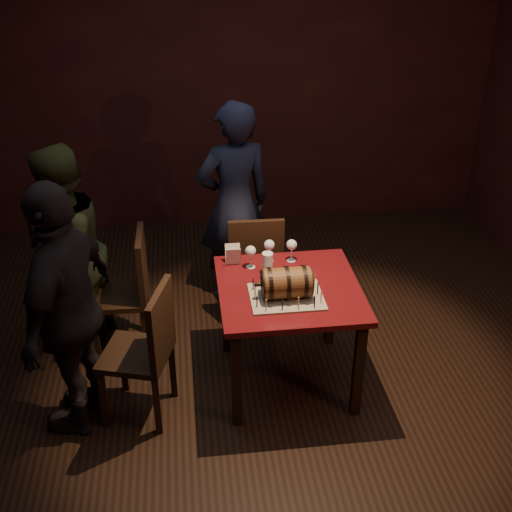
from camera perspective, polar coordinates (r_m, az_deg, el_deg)
name	(u,v)px	position (r m, az deg, el deg)	size (l,w,h in m)	color
room_shell	(265,193)	(3.76, 0.78, 5.64)	(5.04, 5.04, 2.80)	black
pub_table	(289,301)	(4.13, 2.93, -4.05)	(0.90, 0.90, 0.75)	#450B10
cake_board	(286,297)	(3.97, 2.72, -3.63)	(0.45, 0.35, 0.01)	gray
barrel_cake	(287,283)	(3.91, 2.74, -2.39)	(0.35, 0.21, 0.21)	brown
birthday_candles	(287,290)	(3.94, 2.73, -3.07)	(0.40, 0.30, 0.09)	#DCC883
wine_glass_left	(251,252)	(4.22, -0.48, 0.36)	(0.07, 0.07, 0.16)	silver
wine_glass_mid	(269,246)	(4.29, 1.19, 0.90)	(0.07, 0.07, 0.16)	silver
wine_glass_right	(292,246)	(4.30, 3.19, 0.92)	(0.07, 0.07, 0.16)	silver
pint_of_ale	(267,264)	(4.18, 1.03, -0.69)	(0.07, 0.07, 0.15)	silver
menu_card	(233,255)	(4.29, -2.06, 0.07)	(0.10, 0.05, 0.13)	white
chair_back	(255,264)	(4.77, -0.10, -0.71)	(0.41, 0.41, 0.93)	black
chair_left_rear	(130,287)	(4.59, -11.16, -2.68)	(0.41, 0.41, 0.93)	black
chair_left_front	(147,347)	(3.99, -9.63, -7.94)	(0.50, 0.50, 0.93)	black
person_back	(234,205)	(4.99, -1.96, 4.59)	(0.60, 0.39, 1.64)	#191D32
person_left_rear	(64,255)	(4.58, -16.71, 0.09)	(0.75, 0.58, 1.54)	#343A1D
person_left_front	(69,311)	(3.89, -16.32, -4.67)	(0.95, 0.40, 1.63)	black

